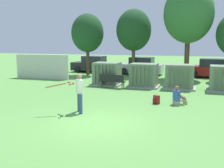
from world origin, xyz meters
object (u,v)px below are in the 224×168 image
at_px(seated_spectator, 178,97).
at_px(backpack, 156,100).
at_px(parked_car_right_of_center, 211,69).
at_px(parked_car_left_of_center, 140,66).
at_px(transformer_west, 107,74).
at_px(sports_ball, 59,117).
at_px(batter, 78,91).
at_px(transformer_mid_east, 180,77).
at_px(parked_car_leftmost, 93,65).
at_px(transformer_mid_west, 144,76).
at_px(park_bench, 112,80).

xyz_separation_m(seated_spectator, backpack, (-1.07, -0.15, -0.16)).
bearing_deg(parked_car_right_of_center, parked_car_left_of_center, 176.83).
height_order(transformer_west, sports_ball, transformer_west).
distance_m(batter, seated_spectator, 5.08).
height_order(sports_ball, backpack, backpack).
distance_m(sports_ball, parked_car_left_of_center, 15.67).
bearing_deg(transformer_mid_east, batter, -116.94).
height_order(batter, seated_spectator, batter).
distance_m(transformer_west, parked_car_leftmost, 8.26).
bearing_deg(parked_car_leftmost, parked_car_right_of_center, -3.99).
relative_size(transformer_west, backpack, 4.77).
height_order(transformer_mid_west, seated_spectator, transformer_mid_west).
bearing_deg(batter, parked_car_left_of_center, 90.65).
bearing_deg(parked_car_right_of_center, sports_ball, -112.96).
bearing_deg(park_bench, sports_ball, -89.36).
distance_m(seated_spectator, backpack, 1.09).
bearing_deg(backpack, seated_spectator, 7.90).
xyz_separation_m(transformer_west, sports_ball, (0.81, -8.79, -0.74)).
bearing_deg(sports_ball, seated_spectator, 41.39).
height_order(seated_spectator, backpack, seated_spectator).
xyz_separation_m(transformer_mid_west, seated_spectator, (2.64, -4.70, -0.41)).
bearing_deg(parked_car_leftmost, transformer_west, -61.92).
height_order(transformer_mid_east, park_bench, transformer_mid_east).
xyz_separation_m(park_bench, sports_ball, (0.09, -7.70, -0.49)).
xyz_separation_m(batter, seated_spectator, (4.13, 2.91, -0.60)).
bearing_deg(batter, backpack, 42.04).
relative_size(parked_car_leftmost, parked_car_right_of_center, 1.00).
distance_m(transformer_west, parked_car_right_of_center, 9.78).
bearing_deg(transformer_mid_east, backpack, -99.58).
bearing_deg(parked_car_right_of_center, batter, -113.17).
height_order(batter, parked_car_leftmost, batter).
bearing_deg(batter, park_bench, 94.18).
bearing_deg(backpack, park_bench, 132.52).
height_order(backpack, parked_car_right_of_center, parked_car_right_of_center).
distance_m(transformer_west, backpack, 6.56).
distance_m(seated_spectator, parked_car_leftmost, 15.22).
height_order(transformer_mid_east, seated_spectator, transformer_mid_east).
xyz_separation_m(batter, parked_car_leftmost, (-5.10, 15.00, -0.22)).
xyz_separation_m(transformer_mid_east, parked_car_left_of_center, (-4.05, 6.93, -0.04)).
xyz_separation_m(transformer_mid_west, park_bench, (-1.97, -0.98, -0.25)).
xyz_separation_m(backpack, parked_car_leftmost, (-8.16, 12.24, 0.54)).
bearing_deg(transformer_mid_west, park_bench, -153.41).
distance_m(seated_spectator, parked_car_left_of_center, 12.43).
bearing_deg(sports_ball, backpack, 48.01).
bearing_deg(transformer_west, backpack, -49.24).
bearing_deg(transformer_west, parked_car_leftmost, 118.08).
relative_size(transformer_mid_west, batter, 1.21).
xyz_separation_m(transformer_mid_west, batter, (-1.48, -7.60, 0.19)).
bearing_deg(transformer_west, park_bench, -56.30).
xyz_separation_m(seated_spectator, parked_car_right_of_center, (1.96, 11.31, 0.38)).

